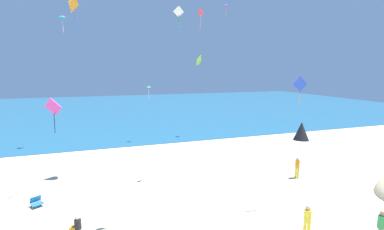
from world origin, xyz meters
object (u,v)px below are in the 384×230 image
Objects in this scene: person_2 at (77,224)px; kite_black at (301,131)px; person_1 at (297,166)px; kite_green at (148,87)px; kite_magenta at (53,108)px; kite_lime at (199,61)px; person_5 at (307,219)px; kite_purple at (226,5)px; beach_chair_mid_beach at (36,202)px; kite_orange at (74,4)px; kite_red at (201,14)px; kite_teal at (62,17)px; person_3 at (381,225)px; kite_blue at (300,85)px.

kite_black is at bearing 156.67° from person_2.
kite_green is (-8.50, 14.06, 5.17)m from person_1.
kite_magenta is 17.55m from kite_lime.
person_1 is 2.24× the size of person_2.
person_5 is 1.38× the size of kite_black.
kite_purple is (7.07, 21.94, 9.64)m from kite_black.
kite_lime is at bearing -143.15° from kite_purple.
kite_magenta is (-15.61, -1.65, 5.22)m from person_1.
beach_chair_mid_beach is 11.83m from kite_orange.
person_2 is 27.12m from kite_purple.
kite_black is (0.31, -10.19, -6.08)m from kite_red.
beach_chair_mid_beach is 17.41m from person_1.
person_2 is 0.36× the size of kite_orange.
kite_teal is 1.32× the size of kite_purple.
person_3 is at bearing -83.72° from kite_lime.
kite_green is at bearing 147.22° from kite_lime.
kite_lime is 8.49m from kite_purple.
person_3 is 6.62m from kite_black.
kite_purple is (7.38, 11.75, 3.56)m from kite_red.
person_2 is at bearing -27.47° from kite_magenta.
beach_chair_mid_beach is at bearing -43.66° from person_2.
person_1 is at bearing 47.94° from kite_blue.
kite_blue is (-3.13, -3.47, 6.18)m from person_1.
person_5 is 17.24m from kite_orange.
person_1 is 7.75m from kite_blue.
kite_green is (-5.36, 17.53, -1.00)m from kite_blue.
kite_blue is 1.02× the size of kite_lime.
kite_teal reaches higher than person_3.
kite_lime is (2.94, 8.42, -2.86)m from kite_red.
kite_teal is at bearing 114.68° from kite_black.
kite_teal is at bearing 163.80° from kite_lime.
kite_green is at bearing -178.26° from kite_purple.
kite_orange is (0.90, 4.20, 5.59)m from kite_magenta.
kite_red is 0.71× the size of kite_orange.
kite_blue is at bearing 51.79° from kite_black.
person_5 is at bearing 30.49° from beach_chair_mid_beach.
kite_blue is 1.15× the size of kite_red.
kite_teal reaches higher than kite_red.
kite_lime reaches higher than person_1.
kite_red is at bearing -42.39° from person_1.
person_3 is 23.36m from kite_green.
kite_purple reaches higher than person_2.
kite_orange is 1.65× the size of kite_black.
kite_teal reaches higher than kite_magenta.
kite_purple reaches higher than person_3.
kite_black is at bearing -65.32° from kite_teal.
person_1 reaches higher than person_2.
kite_black reaches higher than person_3.
person_1 is 0.81× the size of kite_orange.
kite_lime is 1.29× the size of kite_purple.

